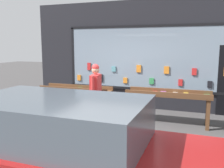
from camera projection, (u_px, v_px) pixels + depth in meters
The scene contains 7 objects.
ground_plane at pixel (108, 128), 6.42m from camera, with size 40.00×40.00×0.00m, color #474444.
shopfront_facade at pixel (136, 55), 8.33m from camera, with size 7.18×0.29×3.55m.
display_table_left at pixel (76, 92), 7.60m from camera, with size 2.23×0.59×0.87m.
display_table_right at pixel (168, 97), 6.65m from camera, with size 2.23×0.63×0.91m.
person_browsing at pixel (96, 89), 6.69m from camera, with size 0.28×0.64×1.61m.
small_dog at pixel (76, 114), 6.69m from camera, with size 0.36×0.48×0.41m.
parked_car at pixel (57, 147), 3.38m from camera, with size 4.28×1.85×1.41m.
Camera 1 is at (2.24, -5.74, 2.11)m, focal length 40.00 mm.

